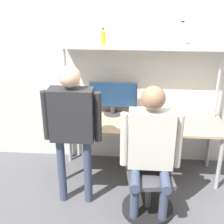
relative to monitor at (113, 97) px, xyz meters
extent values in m
plane|color=#4C4C51|center=(0.34, -0.57, -0.97)|extent=(12.00, 12.00, 0.00)
cube|color=silver|center=(0.34, 0.18, 0.38)|extent=(8.00, 0.06, 2.70)
cube|color=tan|center=(0.34, -0.20, -0.25)|extent=(2.03, 0.70, 0.03)
cylinder|color=#A5A5AA|center=(-0.61, -0.49, -0.62)|extent=(0.05, 0.05, 0.70)
cylinder|color=#A5A5AA|center=(1.30, -0.49, -0.62)|extent=(0.05, 0.05, 0.70)
cylinder|color=#A5A5AA|center=(-0.61, 0.09, -0.62)|extent=(0.05, 0.05, 0.70)
cylinder|color=#A5A5AA|center=(1.30, 0.09, -0.62)|extent=(0.05, 0.05, 0.70)
cube|color=silver|center=(0.34, 0.00, 0.64)|extent=(1.93, 0.27, 0.02)
cylinder|color=#B2B2B7|center=(-0.60, 0.00, -0.16)|extent=(0.04, 0.04, 1.62)
cylinder|color=#B2B2B7|center=(1.28, 0.00, -0.16)|extent=(0.04, 0.04, 1.62)
cylinder|color=#333338|center=(0.00, 0.00, -0.23)|extent=(0.24, 0.24, 0.01)
cylinder|color=#333338|center=(0.00, 0.00, -0.18)|extent=(0.06, 0.06, 0.09)
cube|color=#333338|center=(0.00, 0.00, 0.03)|extent=(0.61, 0.01, 0.34)
cube|color=navy|center=(0.00, 0.00, 0.03)|extent=(0.58, 0.02, 0.32)
cube|color=#BCBCC1|center=(0.44, -0.34, -0.23)|extent=(0.29, 0.20, 0.01)
cube|color=black|center=(0.44, -0.35, -0.22)|extent=(0.25, 0.11, 0.00)
cube|color=#BCBCC1|center=(0.44, -0.26, -0.13)|extent=(0.29, 0.05, 0.20)
cube|color=navy|center=(0.44, -0.26, -0.13)|extent=(0.26, 0.04, 0.17)
cube|color=silver|center=(0.70, -0.29, -0.23)|extent=(0.07, 0.15, 0.01)
cube|color=black|center=(0.70, -0.29, -0.22)|extent=(0.06, 0.13, 0.00)
cylinder|color=black|center=(0.45, -0.95, -0.94)|extent=(0.56, 0.56, 0.06)
cylinder|color=#4C4C51|center=(0.45, -0.95, -0.72)|extent=(0.06, 0.06, 0.37)
cube|color=#3F3F44|center=(0.45, -0.95, -0.52)|extent=(0.52, 0.52, 0.05)
cube|color=#3F3F44|center=(0.42, -0.74, -0.27)|extent=(0.42, 0.10, 0.45)
cylinder|color=#38425B|center=(0.30, -1.12, -0.73)|extent=(0.09, 0.09, 0.48)
cylinder|color=#38425B|center=(0.60, -1.12, -0.73)|extent=(0.09, 0.09, 0.48)
cylinder|color=#38425B|center=(0.30, -1.09, -0.45)|extent=(0.10, 0.38, 0.10)
cylinder|color=#38425B|center=(0.60, -1.09, -0.45)|extent=(0.10, 0.38, 0.10)
cube|color=beige|center=(0.45, -0.92, -0.10)|extent=(0.46, 0.20, 0.61)
cylinder|color=beige|center=(0.18, -0.92, -0.11)|extent=(0.08, 0.08, 0.58)
cylinder|color=beige|center=(0.73, -0.92, -0.11)|extent=(0.08, 0.08, 0.58)
sphere|color=#8C664C|center=(0.45, -0.92, 0.35)|extent=(0.23, 0.23, 0.23)
cylinder|color=#38425B|center=(-0.51, -0.83, -0.57)|extent=(0.09, 0.09, 0.79)
cylinder|color=#38425B|center=(-0.22, -0.83, -0.57)|extent=(0.09, 0.09, 0.79)
cube|color=#262628|center=(-0.36, -0.83, 0.10)|extent=(0.45, 0.20, 0.56)
cylinder|color=#262628|center=(-0.63, -0.83, 0.09)|extent=(0.08, 0.08, 0.53)
cylinder|color=#262628|center=(-0.09, -0.83, 0.09)|extent=(0.08, 0.08, 0.53)
sphere|color=#D8AD8C|center=(-0.36, -0.83, 0.51)|extent=(0.21, 0.21, 0.21)
cylinder|color=gold|center=(-0.12, 0.00, 0.73)|extent=(0.07, 0.07, 0.16)
cylinder|color=gold|center=(-0.12, 0.00, 0.83)|extent=(0.03, 0.03, 0.03)
cylinder|color=black|center=(-0.12, 0.00, 0.85)|extent=(0.03, 0.03, 0.01)
cylinder|color=silver|center=(0.79, 0.00, 0.77)|extent=(0.08, 0.08, 0.23)
cylinder|color=silver|center=(0.79, 0.00, 0.91)|extent=(0.04, 0.04, 0.04)
cylinder|color=black|center=(0.79, 0.00, 0.94)|extent=(0.04, 0.04, 0.01)
camera|label=1|loc=(0.28, -3.70, 1.39)|focal=50.00mm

